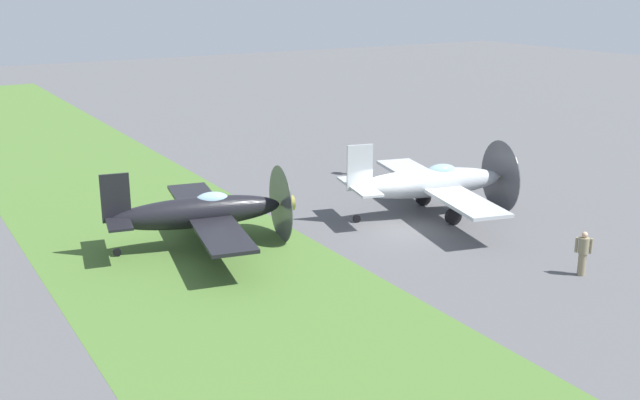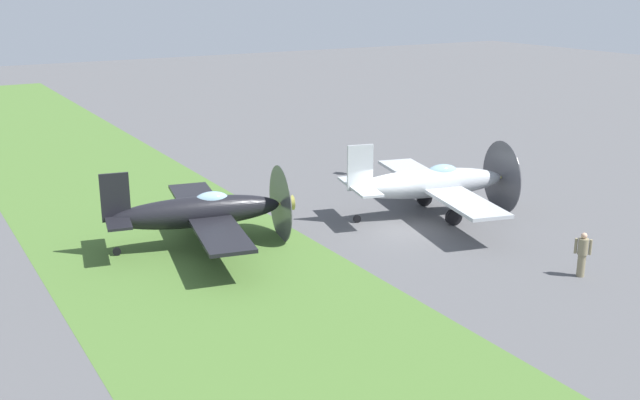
# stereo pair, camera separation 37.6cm
# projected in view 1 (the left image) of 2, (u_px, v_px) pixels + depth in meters

# --- Properties ---
(ground_plane) EXTENTS (160.00, 160.00, 0.00)m
(ground_plane) POSITION_uv_depth(u_px,v_px,m) (394.00, 227.00, 34.06)
(ground_plane) COLOR #515154
(grass_verge) EXTENTS (120.00, 11.00, 0.01)m
(grass_verge) POSITION_uv_depth(u_px,v_px,m) (197.00, 267.00, 29.33)
(grass_verge) COLOR #476B2D
(grass_verge) RESTS_ON ground
(airplane_lead) EXTENTS (10.78, 8.63, 3.82)m
(airplane_lead) POSITION_uv_depth(u_px,v_px,m) (431.00, 183.00, 35.35)
(airplane_lead) COLOR #B2B7BC
(airplane_lead) RESTS_ON ground
(airplane_wingman) EXTENTS (10.17, 8.12, 3.60)m
(airplane_wingman) POSITION_uv_depth(u_px,v_px,m) (201.00, 212.00, 31.19)
(airplane_wingman) COLOR black
(airplane_wingman) RESTS_ON ground
(ground_crew_chief) EXTENTS (0.58, 0.38, 1.73)m
(ground_crew_chief) POSITION_uv_depth(u_px,v_px,m) (352.00, 159.00, 43.08)
(ground_crew_chief) COLOR #9E998E
(ground_crew_chief) RESTS_ON ground
(ground_crew_mechanic) EXTENTS (0.50, 0.45, 1.73)m
(ground_crew_mechanic) POSITION_uv_depth(u_px,v_px,m) (583.00, 252.00, 28.28)
(ground_crew_mechanic) COLOR #847A5B
(ground_crew_mechanic) RESTS_ON ground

